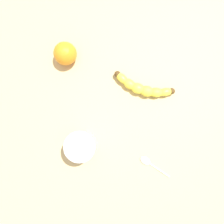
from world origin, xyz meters
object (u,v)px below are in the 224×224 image
at_px(orange_fruit, 65,54).
at_px(teaspoon, 147,162).
at_px(smoothie_glass, 82,146).
at_px(banana, 143,88).

bearing_deg(orange_fruit, teaspoon, -144.81).
bearing_deg(teaspoon, orange_fruit, -19.35).
relative_size(orange_fruit, teaspoon, 0.76).
height_order(smoothie_glass, teaspoon, smoothie_glass).
height_order(banana, teaspoon, banana).
distance_m(banana, orange_fruit, 0.28).
height_order(banana, smoothie_glass, smoothie_glass).
relative_size(banana, smoothie_glass, 2.05).
bearing_deg(banana, orange_fruit, 174.63).
relative_size(smoothie_glass, orange_fruit, 1.28).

